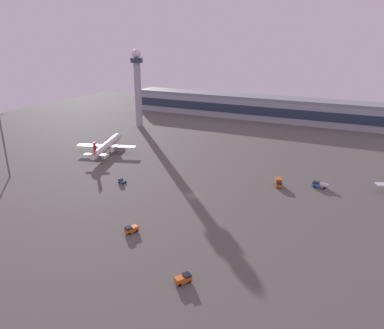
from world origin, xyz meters
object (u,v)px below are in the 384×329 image
object	(u,v)px
control_tower	(138,84)
fuel_truck	(320,185)
pushback_tug	(121,181)
catering_truck	(279,182)
airplane_near_gate	(107,145)
maintenance_van	(131,229)
cargo_loader	(183,279)
apron_light_central	(3,141)

from	to	relation	value
control_tower	fuel_truck	world-z (taller)	control_tower
pushback_tug	catering_truck	xyz separation A→B (m)	(59.68, 25.42, 0.51)
airplane_near_gate	pushback_tug	world-z (taller)	airplane_near_gate
maintenance_van	fuel_truck	bearing A→B (deg)	-102.67
cargo_loader	catering_truck	distance (m)	71.90
control_tower	catering_truck	xyz separation A→B (m)	(109.60, -63.75, -26.89)
airplane_near_gate	catering_truck	world-z (taller)	airplane_near_gate
control_tower	pushback_tug	size ratio (longest dim) A/B	16.24
catering_truck	cargo_loader	bearing A→B (deg)	65.91
airplane_near_gate	cargo_loader	distance (m)	114.61
airplane_near_gate	maintenance_van	bearing A→B (deg)	-65.50
cargo_loader	apron_light_central	xyz separation A→B (m)	(-100.54, 30.85, 14.92)
control_tower	catering_truck	world-z (taller)	control_tower
cargo_loader	pushback_tug	bearing A→B (deg)	174.46
catering_truck	apron_light_central	distance (m)	115.88
cargo_loader	fuel_truck	xyz separation A→B (m)	(22.40, 77.07, 0.19)
airplane_near_gate	cargo_loader	bearing A→B (deg)	-61.09
cargo_loader	maintenance_van	bearing A→B (deg)	-173.95
airplane_near_gate	maintenance_van	size ratio (longest dim) A/B	8.48
control_tower	airplane_near_gate	size ratio (longest dim) A/B	1.29
airplane_near_gate	pushback_tug	distance (m)	44.67
fuel_truck	pushback_tug	bearing A→B (deg)	118.53
maintenance_van	catering_truck	bearing A→B (deg)	-94.92
apron_light_central	fuel_truck	bearing A→B (deg)	20.60
catering_truck	apron_light_central	bearing A→B (deg)	2.21
control_tower	pushback_tug	bearing A→B (deg)	-60.76
airplane_near_gate	apron_light_central	world-z (taller)	apron_light_central
control_tower	airplane_near_gate	world-z (taller)	control_tower
cargo_loader	fuel_truck	bearing A→B (deg)	109.45
control_tower	pushback_tug	xyz separation A→B (m)	(49.92, -89.17, -27.40)
control_tower	fuel_truck	bearing A→B (deg)	-24.98
pushback_tug	maintenance_van	distance (m)	41.52
pushback_tug	apron_light_central	size ratio (longest dim) A/B	0.11
control_tower	maintenance_van	distance (m)	145.72
control_tower	cargo_loader	size ratio (longest dim) A/B	11.11
airplane_near_gate	fuel_truck	xyz separation A→B (m)	(106.83, -0.39, -2.51)
airplane_near_gate	catering_truck	bearing A→B (deg)	-22.25
control_tower	cargo_loader	world-z (taller)	control_tower
cargo_loader	apron_light_central	size ratio (longest dim) A/B	0.16
fuel_truck	catering_truck	world-z (taller)	catering_truck
airplane_near_gate	pushback_tug	xyz separation A→B (m)	(31.73, -31.32, -2.81)
pushback_tug	fuel_truck	size ratio (longest dim) A/B	0.48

